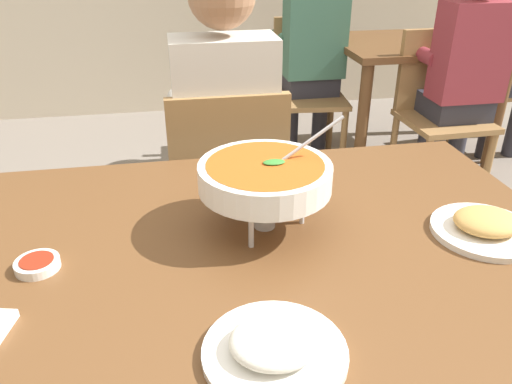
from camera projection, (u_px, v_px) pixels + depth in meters
The scene contains 12 objects.
dining_table_main at pixel (267, 278), 1.16m from camera, with size 1.39×0.98×0.76m.
chair_diner_main at pixel (227, 187), 1.91m from camera, with size 0.44×0.44×0.90m.
diner_main at pixel (224, 126), 1.83m from camera, with size 0.40×0.45×1.31m.
curry_bowl at pixel (265, 177), 1.12m from camera, with size 0.33×0.30×0.26m.
rice_plate at pixel (275, 347), 0.81m from camera, with size 0.24×0.24×0.06m.
appetizer_plate at pixel (486, 226), 1.14m from camera, with size 0.24×0.24×0.06m.
sauce_dish at pixel (37, 264), 1.02m from camera, with size 0.09×0.09×0.02m.
dining_table_far at pixel (413, 63), 3.18m from camera, with size 1.00×0.80×0.76m.
chair_bg_left at pixel (438, 103), 2.83m from camera, with size 0.46×0.46×0.90m.
chair_bg_middle at pixel (307, 83), 3.19m from camera, with size 0.48×0.48×0.90m.
patron_bg_left at pixel (465, 65), 2.65m from camera, with size 0.40×0.45×1.31m.
patron_bg_middle at pixel (312, 46), 3.06m from camera, with size 0.40×0.45×1.31m.
Camera 1 is at (-0.19, -0.91, 1.38)m, focal length 35.04 mm.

